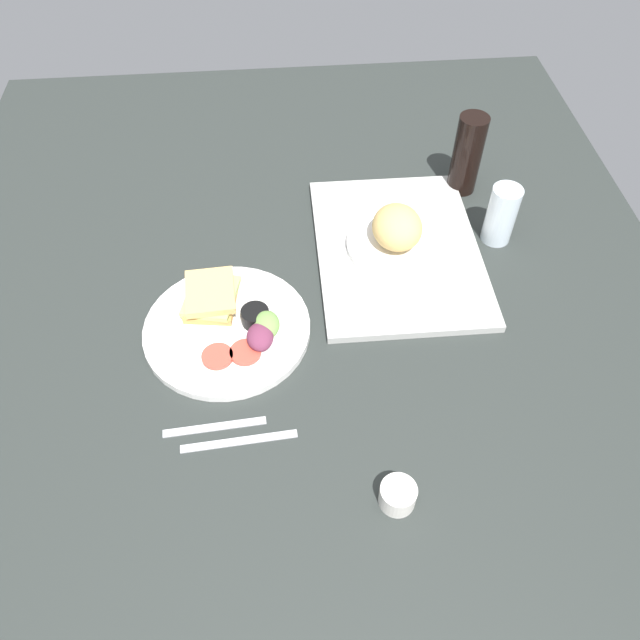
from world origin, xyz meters
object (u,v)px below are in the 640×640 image
(knife, at_px, (239,441))
(bread_plate_near, at_px, (398,234))
(espresso_cup, at_px, (398,495))
(fork, at_px, (215,427))
(soda_bottle, at_px, (467,154))
(plate_with_salad, at_px, (229,324))
(drinking_glass, at_px, (501,215))
(serving_tray, at_px, (397,250))

(knife, bearing_deg, bread_plate_near, 47.81)
(espresso_cup, distance_m, fork, 0.32)
(soda_bottle, relative_size, knife, 0.96)
(plate_with_salad, xyz_separation_m, drinking_glass, (-0.20, 0.56, 0.05))
(serving_tray, bearing_deg, fork, -44.19)
(plate_with_salad, bearing_deg, serving_tray, 116.66)
(bread_plate_near, xyz_separation_m, soda_bottle, (-0.20, 0.18, 0.04))
(espresso_cup, bearing_deg, knife, -117.18)
(plate_with_salad, bearing_deg, fork, -6.64)
(serving_tray, relative_size, fork, 2.65)
(serving_tray, distance_m, knife, 0.53)
(bread_plate_near, relative_size, knife, 1.11)
(soda_bottle, relative_size, fork, 1.07)
(drinking_glass, distance_m, knife, 0.70)
(plate_with_salad, bearing_deg, bread_plate_near, 117.11)
(soda_bottle, relative_size, espresso_cup, 3.25)
(plate_with_salad, xyz_separation_m, fork, (0.21, -0.02, -0.01))
(soda_bottle, height_order, knife, soda_bottle)
(bread_plate_near, height_order, knife, bread_plate_near)
(serving_tray, xyz_separation_m, soda_bottle, (-0.20, 0.18, 0.08))
(plate_with_salad, xyz_separation_m, espresso_cup, (0.36, 0.25, 0.00))
(bread_plate_near, bearing_deg, knife, -38.36)
(serving_tray, relative_size, soda_bottle, 2.47)
(drinking_glass, xyz_separation_m, espresso_cup, (0.56, -0.30, -0.04))
(bread_plate_near, height_order, espresso_cup, bread_plate_near)
(drinking_glass, bearing_deg, bread_plate_near, -83.43)
(serving_tray, bearing_deg, drinking_glass, 97.08)
(espresso_cup, bearing_deg, soda_bottle, 159.67)
(espresso_cup, bearing_deg, drinking_glass, 151.40)
(bread_plate_near, distance_m, espresso_cup, 0.54)
(drinking_glass, relative_size, soda_bottle, 0.71)
(serving_tray, height_order, bread_plate_near, bread_plate_near)
(bread_plate_near, bearing_deg, plate_with_salad, -62.89)
(serving_tray, relative_size, knife, 2.37)
(bread_plate_near, xyz_separation_m, knife, (0.41, -0.33, -0.05))
(serving_tray, distance_m, plate_with_salad, 0.39)
(serving_tray, height_order, fork, serving_tray)
(plate_with_salad, relative_size, fork, 1.81)
(knife, bearing_deg, soda_bottle, 46.22)
(serving_tray, relative_size, drinking_glass, 3.50)
(espresso_cup, bearing_deg, bread_plate_near, 170.69)
(bread_plate_near, height_order, fork, bread_plate_near)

